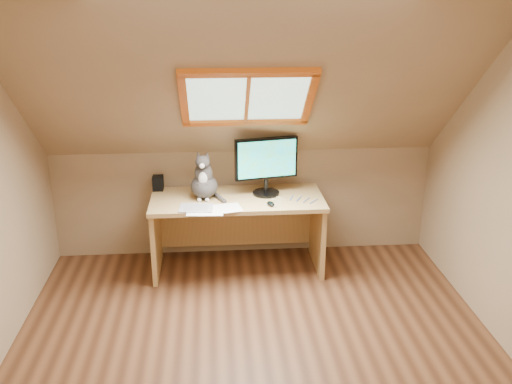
{
  "coord_description": "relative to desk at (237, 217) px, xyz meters",
  "views": [
    {
      "loc": [
        -0.27,
        -3.26,
        2.43
      ],
      "look_at": [
        0.06,
        1.0,
        0.87
      ],
      "focal_mm": 40.0,
      "sensor_mm": 36.0,
      "label": 1
    }
  ],
  "objects": [
    {
      "name": "room_shell",
      "position": [
        0.07,
        -1.54,
        0.96
      ],
      "size": [
        3.52,
        3.52,
        2.41
      ],
      "color": "tan",
      "rests_on": "ground"
    },
    {
      "name": "desk_speaker",
      "position": [
        -0.7,
        0.18,
        0.28
      ],
      "size": [
        0.1,
        0.1,
        0.13
      ],
      "primitive_type": "cube",
      "rotation": [
        0.0,
        0.0,
        -0.04
      ],
      "color": "black",
      "rests_on": "desk"
    },
    {
      "name": "monitor",
      "position": [
        0.26,
        -0.0,
        0.51
      ],
      "size": [
        0.55,
        0.24,
        0.51
      ],
      "color": "black",
      "rests_on": "desk"
    },
    {
      "name": "cat",
      "position": [
        -0.29,
        -0.04,
        0.37
      ],
      "size": [
        0.26,
        0.3,
        0.43
      ],
      "color": "#423D3A",
      "rests_on": "desk"
    },
    {
      "name": "graphics_tablet",
      "position": [
        -0.35,
        -0.3,
        0.22
      ],
      "size": [
        0.29,
        0.22,
        0.01
      ],
      "primitive_type": "cube",
      "rotation": [
        0.0,
        0.0,
        -0.08
      ],
      "color": "#B2B2B7",
      "rests_on": "desk"
    },
    {
      "name": "papers",
      "position": [
        -0.18,
        -0.33,
        0.22
      ],
      "size": [
        0.33,
        0.27,
        0.0
      ],
      "color": "white",
      "rests_on": "desk"
    },
    {
      "name": "desk",
      "position": [
        0.0,
        0.0,
        0.0
      ],
      "size": [
        1.5,
        0.66,
        0.69
      ],
      "color": "tan",
      "rests_on": "ground"
    },
    {
      "name": "cables",
      "position": [
        0.47,
        -0.18,
        0.22
      ],
      "size": [
        0.51,
        0.26,
        0.01
      ],
      "color": "silver",
      "rests_on": "desk"
    },
    {
      "name": "ground",
      "position": [
        0.07,
        -1.45,
        -0.47
      ],
      "size": [
        3.5,
        3.5,
        0.0
      ],
      "primitive_type": "plane",
      "color": "brown",
      "rests_on": "ground"
    },
    {
      "name": "mouse",
      "position": [
        0.27,
        -0.28,
        0.23
      ],
      "size": [
        0.08,
        0.11,
        0.03
      ],
      "primitive_type": "ellipsoid",
      "rotation": [
        0.0,
        0.0,
        0.27
      ],
      "color": "black",
      "rests_on": "desk"
    }
  ]
}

